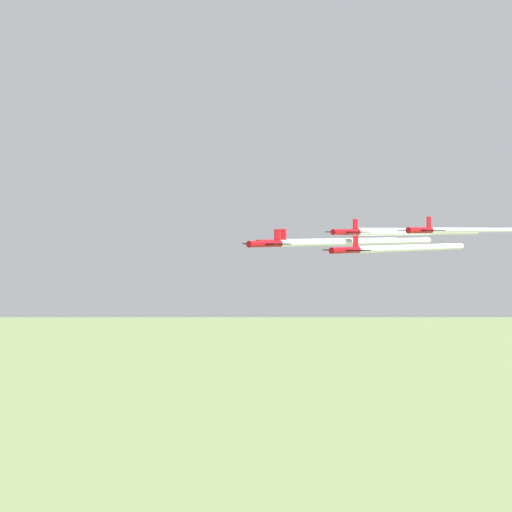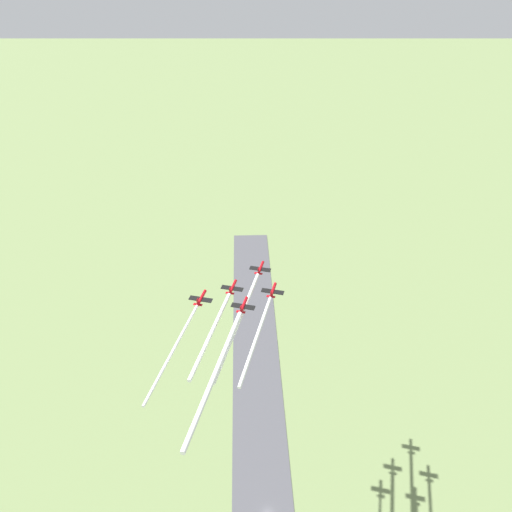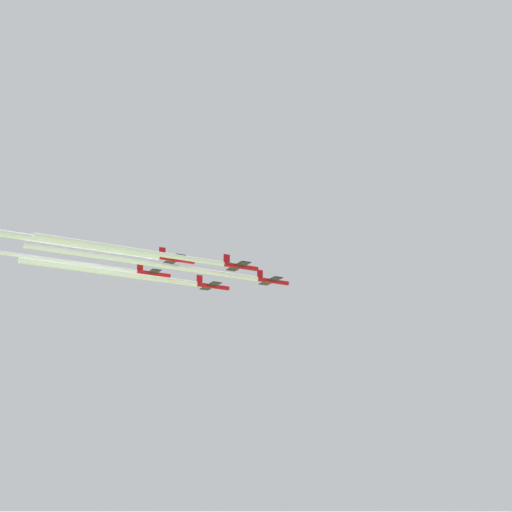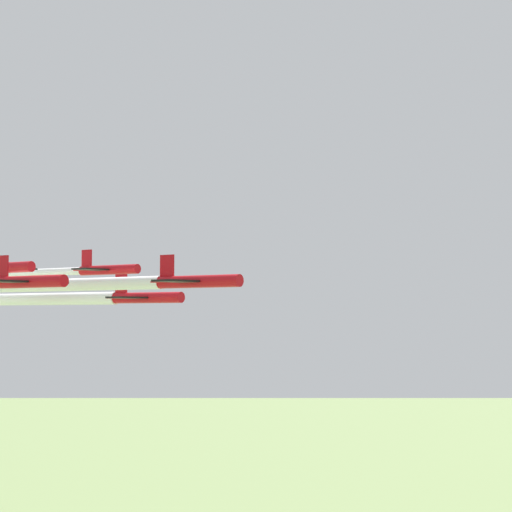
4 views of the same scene
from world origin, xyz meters
name	(u,v)px [view 1 (image 1 of 4)]	position (x,y,z in m)	size (l,w,h in m)	color
jet_0	(266,244)	(-35.18, 0.49, 86.56)	(7.69, 7.48, 2.59)	#B20C14
jet_1	(346,250)	(-26.69, -9.45, 85.55)	(7.69, 7.48, 2.59)	#B20C14
jet_2	(273,242)	(-22.37, 3.08, 86.59)	(7.69, 7.48, 2.59)	#B20C14
jet_3	(421,230)	(-18.21, -19.40, 88.51)	(7.69, 7.48, 2.59)	#B20C14
jet_4	(346,232)	(-13.88, -6.87, 88.22)	(7.69, 7.48, 2.59)	#B20C14
smoke_trail_0	(363,242)	(-8.78, -8.63, 86.53)	(46.44, 16.90, 1.03)	white
smoke_trail_1	(414,248)	(-5.79, -16.67, 85.51)	(35.47, 13.19, 1.13)	white
smoke_trail_2	(346,241)	(-1.43, -4.15, 86.55)	(35.48, 13.04, 0.95)	white
smoke_trail_3	(480,230)	(3.29, -26.82, 88.47)	(36.55, 13.26, 0.77)	white
smoke_trail_4	(423,232)	(12.06, -15.82, 88.18)	(45.60, 16.82, 1.29)	white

